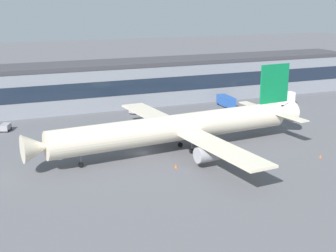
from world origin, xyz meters
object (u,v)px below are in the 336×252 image
Objects in this scene: fuel_truck at (226,101)px; follow_me_car at (135,110)px; baggage_tug at (6,127)px; traffic_cone_1 at (321,156)px; traffic_cone_0 at (176,166)px; airliner at (179,128)px; catering_truck at (284,98)px.

follow_me_car is at bearing 174.36° from fuel_truck.
baggage_tug is 0.91× the size of follow_me_car.
traffic_cone_1 is at bearing -38.30° from baggage_tug.
traffic_cone_0 is (-7.30, -47.77, -0.73)m from follow_me_car.
airliner is at bearing -132.23° from fuel_truck.
traffic_cone_0 is (-4.72, -9.45, -5.17)m from airliner.
follow_me_car is (2.57, 38.32, -4.44)m from airliner.
traffic_cone_0 is (29.80, -41.98, -0.73)m from baggage_tug.
traffic_cone_0 is (-55.03, -39.85, -1.93)m from catering_truck.
airliner reaches higher than catering_truck.
airliner is 38.66m from follow_me_car.
traffic_cone_1 is at bearing -11.29° from traffic_cone_0.
traffic_cone_0 is at bearing -129.41° from fuel_truck.
traffic_cone_1 is (26.53, -15.69, -5.23)m from airliner.
airliner is at bearing 63.44° from traffic_cone_0.
traffic_cone_1 is (61.05, -48.22, -0.79)m from baggage_tug.
catering_truck is (50.31, 30.40, -3.24)m from airliner.
airliner is 47.64m from baggage_tug.
baggage_tug is 37.55m from follow_me_car.
catering_truck is at bearing -1.44° from baggage_tug.
traffic_cone_1 is at bearing -117.29° from catering_truck.
baggage_tug is 77.80m from traffic_cone_1.
airliner is 11.76m from traffic_cone_0.
follow_me_car is 7.56× the size of traffic_cone_1.
catering_truck is at bearing 62.71° from traffic_cone_1.
fuel_truck reaches higher than traffic_cone_1.
airliner reaches higher than traffic_cone_1.
fuel_truck is at bearing 47.77° from airliner.
follow_me_car is (-29.56, 2.92, -0.79)m from fuel_truck.
baggage_tug is (-66.66, -2.88, -0.80)m from fuel_truck.
airliner reaches higher than follow_me_car.
catering_truck is at bearing 35.91° from traffic_cone_0.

